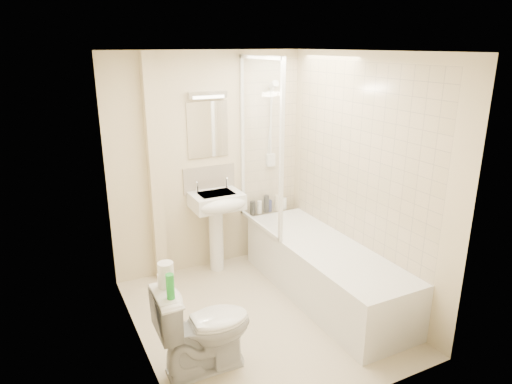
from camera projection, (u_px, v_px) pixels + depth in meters
name	position (u px, v px, depth m)	size (l,w,h in m)	color
floor	(261.00, 316.00, 4.31)	(2.50, 2.50, 0.00)	beige
wall_back	(209.00, 164.00, 5.01)	(2.20, 0.02, 2.40)	beige
wall_left	(133.00, 217.00, 3.47)	(0.02, 2.50, 2.40)	beige
wall_right	(362.00, 180.00, 4.41)	(0.02, 2.50, 2.40)	beige
ceiling	(262.00, 51.00, 3.57)	(2.20, 2.50, 0.02)	white
tile_back	(270.00, 138.00, 5.25)	(0.70, 0.01, 1.75)	beige
tile_right	(359.00, 156.00, 4.38)	(0.01, 2.10, 1.75)	beige
pipe_boxing	(155.00, 172.00, 4.69)	(0.12, 0.12, 2.40)	beige
splashback	(209.00, 179.00, 5.05)	(0.60, 0.01, 0.30)	beige
mirror	(208.00, 130.00, 4.88)	(0.46, 0.01, 0.60)	white
strip_light	(207.00, 95.00, 4.74)	(0.42, 0.07, 0.07)	silver
bathtub	(325.00, 270.00, 4.59)	(0.70, 2.10, 0.55)	white
shower_screen	(260.00, 146.00, 4.72)	(0.04, 0.92, 1.80)	white
shower_fixture	(271.00, 128.00, 5.17)	(0.10, 0.16, 0.99)	white
pedestal_sink	(218.00, 210.00, 4.95)	(0.54, 0.49, 1.05)	white
bottle_black_a	(253.00, 208.00, 5.32)	(0.07, 0.07, 0.16)	black
bottle_white_a	(259.00, 207.00, 5.35)	(0.05, 0.05, 0.15)	white
bottle_black_b	(266.00, 204.00, 5.38)	(0.07, 0.07, 0.21)	black
bottle_blue	(270.00, 206.00, 5.41)	(0.05, 0.05, 0.14)	navy
bottle_cream	(277.00, 203.00, 5.45)	(0.06, 0.06, 0.19)	beige
bottle_white_b	(284.00, 204.00, 5.50)	(0.05, 0.05, 0.14)	white
toilet	(204.00, 327.00, 3.52)	(0.74, 0.43, 0.75)	white
toilet_roll_lower	(165.00, 280.00, 3.35)	(0.10, 0.10, 0.10)	white
toilet_roll_upper	(166.00, 269.00, 3.29)	(0.11, 0.11, 0.10)	white
green_bottle	(170.00, 286.00, 3.18)	(0.06, 0.06, 0.19)	green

